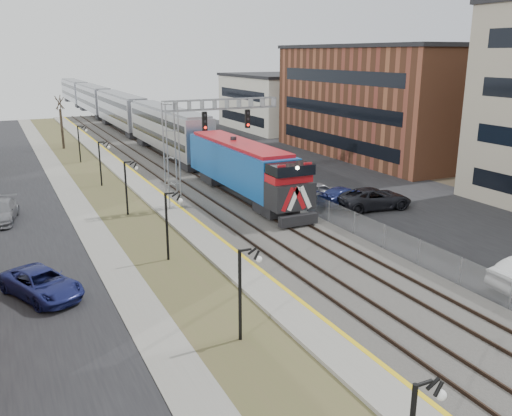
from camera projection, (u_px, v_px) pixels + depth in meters
street_west at (12, 204)px, 42.55m from camera, size 7.00×120.00×0.04m
sidewalk at (72, 197)px, 44.44m from camera, size 2.00×120.00×0.08m
grass_median at (109, 194)px, 45.70m from camera, size 4.00×120.00×0.06m
platform at (144, 189)px, 46.94m from camera, size 2.00×120.00×0.24m
ballast_bed at (198, 183)px, 49.05m from camera, size 8.00×120.00×0.20m
parking_lot at (311, 172)px, 54.12m from camera, size 16.00×120.00×0.04m
platform_edge at (153, 186)px, 47.28m from camera, size 0.24×120.00×0.01m
track_near at (177, 183)px, 48.16m from camera, size 1.58×120.00×0.15m
track_far at (213, 180)px, 49.63m from camera, size 1.58×120.00×0.15m
train at (117, 110)px, 83.89m from camera, size 3.00×108.65×5.33m
signal_gantry at (193, 135)px, 40.31m from camera, size 9.00×1.07×8.15m
lampposts at (165, 226)px, 30.71m from camera, size 0.14×62.14×4.00m
fence at (240, 171)px, 50.62m from camera, size 0.04×120.00×1.60m
buildings_east at (451, 106)px, 54.97m from camera, size 16.00×76.00×15.00m
car_lot_c at (374, 199)px, 41.04m from camera, size 6.07×3.39×1.60m
car_lot_d at (343, 196)px, 42.14m from camera, size 5.21×3.28×1.41m
car_lot_e at (319, 191)px, 43.56m from camera, size 4.32×1.96×1.44m
car_street_a at (42, 284)px, 26.16m from camera, size 4.08×5.37×1.35m
car_street_b at (1, 212)px, 37.89m from camera, size 2.84×5.19×1.43m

